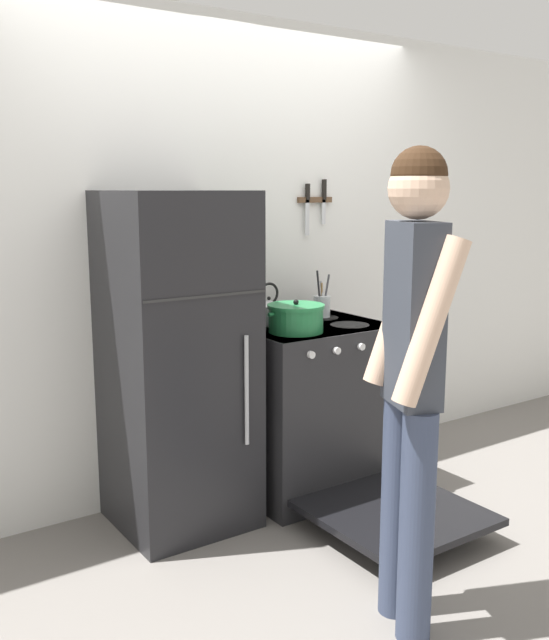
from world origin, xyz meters
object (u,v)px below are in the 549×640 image
Objects in this scene: refrigerator at (178,362)px; dutch_oven_pot at (296,318)px; utensil_jar at (322,305)px; stove_range at (312,409)px; tea_kettle at (269,311)px; person at (412,365)px.

refrigerator is 4.93× the size of dutch_oven_pot.
utensil_jar is at bearing 35.58° from dutch_oven_pot.
dutch_oven_pot is (-0.18, -0.09, 0.54)m from stove_range.
utensil_jar reaches higher than tea_kettle.
person is at bearing -111.21° from stove_range.
tea_kettle is at bearing 10.10° from refrigerator.
tea_kettle is at bearing -179.02° from utensil_jar.
dutch_oven_pot is 0.27m from tea_kettle.
refrigerator reaches higher than tea_kettle.
person reaches higher than stove_range.
stove_range is at bearing -0.61° from person.
refrigerator is 0.85m from stove_range.
tea_kettle is (0.01, 0.26, -0.00)m from dutch_oven_pot.
refrigerator is 0.99m from utensil_jar.
dutch_oven_pot is 1.24× the size of utensil_jar.
stove_range is 0.59m from tea_kettle.
utensil_jar is (0.20, 0.18, 0.53)m from stove_range.
stove_range is (0.77, -0.06, -0.36)m from refrigerator.
refrigerator is 0.64m from dutch_oven_pot.
dutch_oven_pot is 0.47m from utensil_jar.
dutch_oven_pot is at bearing -152.48° from stove_range.
person is at bearing -115.77° from utensil_jar.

